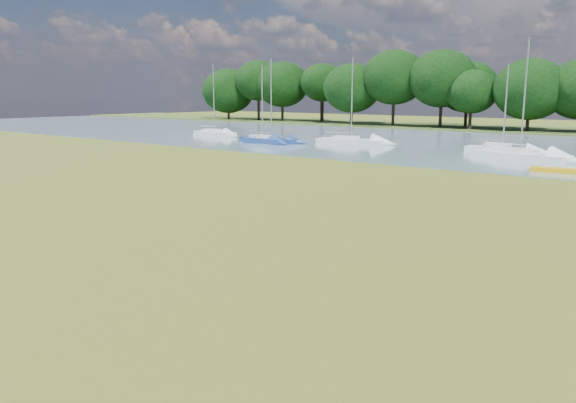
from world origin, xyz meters
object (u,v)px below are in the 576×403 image
Objects in this scene: sailboat_4 at (519,153)px; sailboat_1 at (214,132)px; kayak at (557,170)px; sailboat_3 at (271,138)px; sailboat_2 at (350,139)px; sailboat_5 at (262,138)px; sailboat_7 at (502,148)px.

sailboat_1 is at bearing -171.99° from sailboat_4.
sailboat_3 is (-30.77, 5.50, 0.36)m from kayak.
sailboat_3 is (-7.38, -4.75, 0.03)m from sailboat_2.
sailboat_1 is 12.53m from sailboat_5.
sailboat_7 is at bearing -9.15° from sailboat_3.
sailboat_5 is 1.05× the size of sailboat_7.
sailboat_2 is 16.20m from sailboat_7.
sailboat_3 reaches higher than sailboat_7.
sailboat_4 is (26.15, 1.52, -0.03)m from sailboat_3.
kayak is 0.37× the size of sailboat_1.
sailboat_3 is at bearing -158.93° from sailboat_2.
sailboat_3 is at bearing -15.65° from sailboat_1.
sailboat_4 is at bearing -17.98° from sailboat_3.
sailboat_4 is at bearing -58.22° from sailboat_7.
sailboat_2 is 1.01× the size of sailboat_3.
sailboat_1 is at bearing 173.37° from sailboat_5.
kayak is 8.40m from sailboat_4.
sailboat_4 is (18.78, -3.23, -0.01)m from sailboat_2.
sailboat_4 reaches higher than sailboat_2.
sailboat_2 reaches higher than sailboat_7.
sailboat_2 is 9.84m from sailboat_5.
sailboat_2 reaches higher than sailboat_5.
sailboat_7 is (24.76, 5.18, 0.02)m from sailboat_5.
sailboat_4 is (39.17, -2.52, -0.01)m from sailboat_1.
kayak is 44.81m from sailboat_1.
kayak is 12.80m from sailboat_7.
kayak is at bearing -10.71° from sailboat_1.
sailboat_1 reaches higher than sailboat_7.
sailboat_5 is at bearing -162.18° from sailboat_2.
sailboat_7 is (-7.20, 10.58, 0.34)m from kayak.
kayak is at bearing -45.01° from sailboat_4.
sailboat_2 is 1.09× the size of sailboat_5.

